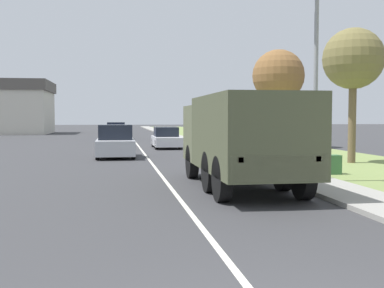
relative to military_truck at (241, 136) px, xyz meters
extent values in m
plane|color=#38383A|center=(-2.04, 30.01, -1.55)|extent=(180.00, 180.00, 0.00)
cube|color=silver|center=(-2.04, 30.01, -1.55)|extent=(0.12, 120.00, 0.00)
cube|color=#9E9B93|center=(2.46, 30.01, -1.49)|extent=(1.80, 120.00, 0.12)
cube|color=olive|center=(6.86, 30.01, -1.54)|extent=(7.00, 120.00, 0.02)
cube|color=#606647|center=(0.00, 2.64, -0.01)|extent=(2.42, 1.98, 1.89)
cube|color=#4C5138|center=(0.00, -0.90, 0.10)|extent=(2.42, 5.09, 2.10)
cube|color=#606647|center=(0.00, -3.39, -0.60)|extent=(2.30, 0.10, 0.60)
cube|color=red|center=(-0.91, -3.41, -0.40)|extent=(0.12, 0.06, 0.12)
cube|color=red|center=(0.91, -3.41, -0.40)|extent=(0.12, 0.06, 0.12)
cylinder|color=black|center=(-1.06, 2.54, -0.98)|extent=(0.30, 1.15, 1.15)
cylinder|color=black|center=(1.06, 2.54, -0.98)|extent=(0.30, 1.15, 1.15)
cylinder|color=black|center=(-1.06, -2.17, -0.98)|extent=(0.30, 1.15, 1.15)
cylinder|color=black|center=(1.06, -2.17, -0.98)|extent=(0.30, 1.15, 1.15)
cylinder|color=black|center=(-1.06, -0.64, -0.98)|extent=(0.30, 1.15, 1.15)
cylinder|color=black|center=(1.06, -0.64, -0.98)|extent=(0.30, 1.15, 1.15)
cube|color=#B7BABF|center=(-3.67, 11.46, -1.00)|extent=(1.94, 3.91, 0.76)
cube|color=black|center=(-3.67, 11.54, -0.23)|extent=(1.70, 1.76, 0.77)
cylinder|color=black|center=(-4.54, 12.71, -1.23)|extent=(0.20, 0.64, 0.64)
cylinder|color=black|center=(-2.80, 12.71, -1.23)|extent=(0.20, 0.64, 0.64)
cylinder|color=black|center=(-4.54, 10.21, -1.23)|extent=(0.20, 0.64, 0.64)
cylinder|color=black|center=(-2.80, 10.21, -1.23)|extent=(0.20, 0.64, 0.64)
cube|color=silver|center=(-0.28, 18.71, -1.07)|extent=(1.74, 4.44, 0.61)
cube|color=black|center=(-0.28, 18.80, -0.45)|extent=(1.53, 2.00, 0.64)
cylinder|color=black|center=(-1.05, 20.13, -1.23)|extent=(0.20, 0.64, 0.64)
cylinder|color=black|center=(0.49, 20.13, -1.23)|extent=(0.20, 0.64, 0.64)
cylinder|color=black|center=(-1.05, 17.29, -1.23)|extent=(0.20, 0.64, 0.64)
cylinder|color=black|center=(0.49, 17.29, -1.23)|extent=(0.20, 0.64, 0.64)
cube|color=navy|center=(-3.64, 32.48, -1.02)|extent=(1.86, 4.36, 0.71)
cube|color=black|center=(-3.64, 32.56, -0.31)|extent=(1.63, 1.96, 0.72)
cylinder|color=black|center=(-4.47, 33.87, -1.23)|extent=(0.20, 0.64, 0.64)
cylinder|color=black|center=(-2.81, 33.87, -1.23)|extent=(0.20, 0.64, 0.64)
cylinder|color=black|center=(-4.47, 31.08, -1.23)|extent=(0.20, 0.64, 0.64)
cylinder|color=black|center=(-2.81, 31.08, -1.23)|extent=(0.20, 0.64, 0.64)
cylinder|color=gray|center=(2.71, 0.96, 2.35)|extent=(0.14, 0.14, 7.57)
cylinder|color=brown|center=(6.97, 6.72, 0.45)|extent=(0.35, 0.35, 3.96)
sphere|color=olive|center=(6.97, 6.72, 3.18)|extent=(2.75, 2.75, 2.75)
cylinder|color=#4C3D2D|center=(7.42, 18.13, 0.44)|extent=(0.34, 0.34, 3.94)
sphere|color=brown|center=(7.42, 18.13, 3.39)|extent=(3.57, 3.57, 3.57)
cube|color=#3D7042|center=(4.16, 2.74, -1.18)|extent=(0.55, 0.45, 0.70)
camera|label=1|loc=(-3.63, -13.72, 0.55)|focal=45.00mm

